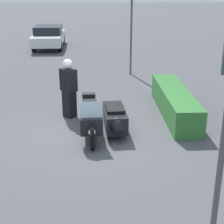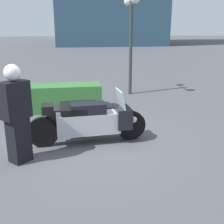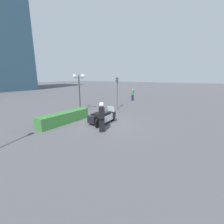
{
  "view_description": "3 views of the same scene",
  "coord_description": "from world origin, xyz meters",
  "px_view_note": "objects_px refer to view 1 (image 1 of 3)",
  "views": [
    {
      "loc": [
        8.85,
        0.05,
        3.89
      ],
      "look_at": [
        0.66,
        0.39,
        0.86
      ],
      "focal_mm": 55.0,
      "sensor_mm": 36.0,
      "label": 1
    },
    {
      "loc": [
        -0.36,
        -5.94,
        2.44
      ],
      "look_at": [
        0.51,
        -0.46,
        0.77
      ],
      "focal_mm": 45.0,
      "sensor_mm": 36.0,
      "label": 2
    },
    {
      "loc": [
        -8.25,
        -6.27,
        3.32
      ],
      "look_at": [
        0.28,
        -0.55,
        0.88
      ],
      "focal_mm": 24.0,
      "sensor_mm": 36.0,
      "label": 3
    }
  ],
  "objects_px": {
    "police_motorcycle": "(103,118)",
    "hedge_bush_curbside": "(174,102)",
    "officer_rider": "(69,87)",
    "traffic_light_far": "(132,21)",
    "parked_car_background": "(49,36)"
  },
  "relations": [
    {
      "from": "hedge_bush_curbside",
      "to": "police_motorcycle",
      "type": "bearing_deg",
      "value": -57.03
    },
    {
      "from": "traffic_light_far",
      "to": "officer_rider",
      "type": "bearing_deg",
      "value": -34.3
    },
    {
      "from": "police_motorcycle",
      "to": "officer_rider",
      "type": "distance_m",
      "value": 1.79
    },
    {
      "from": "officer_rider",
      "to": "hedge_bush_curbside",
      "type": "bearing_deg",
      "value": -42.25
    },
    {
      "from": "police_motorcycle",
      "to": "hedge_bush_curbside",
      "type": "bearing_deg",
      "value": 119.47
    },
    {
      "from": "police_motorcycle",
      "to": "traffic_light_far",
      "type": "distance_m",
      "value": 7.2
    },
    {
      "from": "police_motorcycle",
      "to": "officer_rider",
      "type": "bearing_deg",
      "value": -146.35
    },
    {
      "from": "police_motorcycle",
      "to": "officer_rider",
      "type": "height_order",
      "value": "officer_rider"
    },
    {
      "from": "hedge_bush_curbside",
      "to": "parked_car_background",
      "type": "bearing_deg",
      "value": -156.11
    },
    {
      "from": "traffic_light_far",
      "to": "parked_car_background",
      "type": "distance_m",
      "value": 8.98
    },
    {
      "from": "officer_rider",
      "to": "parked_car_background",
      "type": "bearing_deg",
      "value": 55.75
    },
    {
      "from": "police_motorcycle",
      "to": "hedge_bush_curbside",
      "type": "distance_m",
      "value": 2.74
    },
    {
      "from": "traffic_light_far",
      "to": "parked_car_background",
      "type": "relative_size",
      "value": 0.79
    },
    {
      "from": "officer_rider",
      "to": "hedge_bush_curbside",
      "type": "height_order",
      "value": "officer_rider"
    },
    {
      "from": "officer_rider",
      "to": "hedge_bush_curbside",
      "type": "distance_m",
      "value": 3.39
    }
  ]
}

